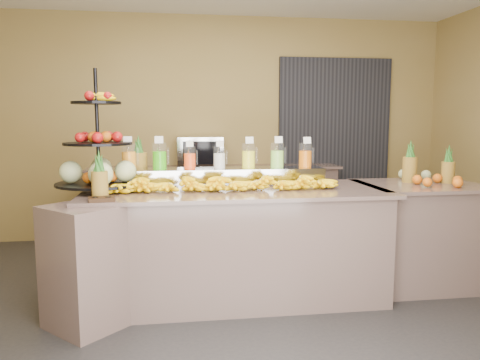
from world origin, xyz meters
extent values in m
plane|color=black|center=(0.00, 0.00, 0.00)|extent=(6.00, 6.00, 0.00)
cube|color=olive|center=(0.00, 2.51, 1.40)|extent=(6.00, 0.02, 2.80)
cube|color=black|center=(1.60, 2.46, 1.20)|extent=(1.50, 0.06, 2.20)
cube|color=gray|center=(0.00, 0.30, 0.45)|extent=(2.40, 0.90, 0.90)
cube|color=gray|center=(0.00, 0.30, 0.92)|extent=(2.50, 1.00, 0.03)
cube|color=gray|center=(-1.15, -0.10, 0.45)|extent=(0.71, 0.71, 0.90)
cube|color=gray|center=(1.70, 0.40, 0.45)|extent=(1.00, 0.80, 0.90)
cube|color=gray|center=(1.70, 0.40, 0.92)|extent=(1.08, 0.88, 0.03)
cube|color=gray|center=(0.00, 2.25, 0.45)|extent=(3.00, 0.50, 0.90)
cube|color=gray|center=(0.00, 2.25, 0.92)|extent=(3.10, 0.55, 0.03)
cube|color=gray|center=(-0.11, 0.58, 1.01)|extent=(1.85, 0.30, 0.15)
cylinder|color=silver|center=(-0.89, 0.58, 1.19)|extent=(0.12, 0.12, 0.23)
cylinder|color=orange|center=(-0.89, 0.58, 1.16)|extent=(0.11, 0.11, 0.15)
cylinder|color=gray|center=(-0.91, 0.59, 1.24)|extent=(0.01, 0.01, 0.27)
cube|color=white|center=(-0.89, 0.52, 1.34)|extent=(0.07, 0.02, 0.06)
cylinder|color=silver|center=(-0.63, 0.58, 1.19)|extent=(0.12, 0.12, 0.23)
cylinder|color=#2FA907|center=(-0.63, 0.58, 1.16)|extent=(0.12, 0.12, 0.15)
cylinder|color=gray|center=(-0.65, 0.59, 1.24)|extent=(0.01, 0.01, 0.27)
cube|color=white|center=(-0.63, 0.52, 1.34)|extent=(0.07, 0.02, 0.06)
cylinder|color=silver|center=(-0.37, 0.58, 1.18)|extent=(0.11, 0.11, 0.19)
cylinder|color=#FF440C|center=(-0.37, 0.58, 1.15)|extent=(0.10, 0.10, 0.13)
cylinder|color=gray|center=(-0.39, 0.59, 1.22)|extent=(0.01, 0.01, 0.23)
cube|color=white|center=(-0.37, 0.53, 1.30)|extent=(0.06, 0.02, 0.05)
cylinder|color=silver|center=(-0.11, 0.58, 1.18)|extent=(0.11, 0.11, 0.19)
cylinder|color=silver|center=(-0.11, 0.58, 1.15)|extent=(0.10, 0.10, 0.13)
cylinder|color=gray|center=(-0.13, 0.59, 1.22)|extent=(0.01, 0.01, 0.23)
cube|color=white|center=(-0.11, 0.53, 1.30)|extent=(0.06, 0.02, 0.05)
cylinder|color=silver|center=(0.15, 0.58, 1.19)|extent=(0.12, 0.12, 0.22)
cylinder|color=yellow|center=(0.15, 0.58, 1.15)|extent=(0.11, 0.11, 0.15)
cylinder|color=gray|center=(0.13, 0.59, 1.24)|extent=(0.01, 0.01, 0.26)
cube|color=white|center=(0.15, 0.53, 1.33)|extent=(0.07, 0.02, 0.06)
cylinder|color=silver|center=(0.41, 0.58, 1.19)|extent=(0.12, 0.12, 0.22)
cylinder|color=#88D44B|center=(0.41, 0.58, 1.16)|extent=(0.11, 0.11, 0.15)
cylinder|color=gray|center=(0.39, 0.59, 1.24)|extent=(0.01, 0.01, 0.26)
cube|color=white|center=(0.41, 0.52, 1.33)|extent=(0.07, 0.02, 0.06)
cylinder|color=silver|center=(0.67, 0.58, 1.19)|extent=(0.12, 0.12, 0.22)
cylinder|color=#CC5A00|center=(0.67, 0.58, 1.15)|extent=(0.11, 0.11, 0.15)
cylinder|color=gray|center=(0.65, 0.59, 1.24)|extent=(0.01, 0.01, 0.25)
cube|color=white|center=(0.67, 0.53, 1.32)|extent=(0.07, 0.02, 0.06)
ellipsoid|color=yellow|center=(-0.95, 0.29, 0.98)|extent=(0.23, 0.17, 0.10)
ellipsoid|color=yellow|center=(-0.76, 0.29, 0.98)|extent=(0.23, 0.17, 0.10)
ellipsoid|color=yellow|center=(-0.57, 0.29, 0.98)|extent=(0.23, 0.17, 0.10)
ellipsoid|color=yellow|center=(-0.38, 0.29, 0.98)|extent=(0.23, 0.17, 0.10)
ellipsoid|color=yellow|center=(-0.20, 0.29, 0.98)|extent=(0.23, 0.17, 0.10)
ellipsoid|color=yellow|center=(-0.01, 0.29, 0.98)|extent=(0.23, 0.17, 0.10)
ellipsoid|color=yellow|center=(0.18, 0.29, 0.98)|extent=(0.23, 0.17, 0.10)
ellipsoid|color=yellow|center=(0.37, 0.29, 0.98)|extent=(0.23, 0.17, 0.10)
ellipsoid|color=yellow|center=(0.56, 0.29, 0.98)|extent=(0.23, 0.17, 0.10)
ellipsoid|color=yellow|center=(0.75, 0.29, 0.98)|extent=(0.23, 0.17, 0.10)
ellipsoid|color=yellow|center=(-0.78, 0.29, 1.05)|extent=(0.19, 0.15, 0.09)
ellipsoid|color=yellow|center=(-0.44, 0.29, 1.05)|extent=(0.19, 0.15, 0.09)
ellipsoid|color=yellow|center=(-0.10, 0.29, 1.05)|extent=(0.19, 0.15, 0.09)
ellipsoid|color=yellow|center=(0.24, 0.29, 1.05)|extent=(0.19, 0.15, 0.09)
ellipsoid|color=yellow|center=(0.58, 0.29, 1.05)|extent=(0.19, 0.15, 0.09)
cylinder|color=black|center=(-1.12, 0.43, 1.42)|extent=(0.04, 0.04, 0.99)
cylinder|color=black|center=(-1.12, 0.43, 0.98)|extent=(0.85, 0.85, 0.02)
cylinder|color=black|center=(-1.12, 0.43, 1.31)|extent=(0.67, 0.67, 0.02)
cylinder|color=black|center=(-1.12, 0.43, 1.64)|extent=(0.48, 0.48, 0.02)
sphere|color=#B9C084|center=(-0.90, 0.43, 1.09)|extent=(0.19, 0.19, 0.19)
sphere|color=maroon|center=(-0.97, 0.43, 1.37)|extent=(0.09, 0.09, 0.09)
sphere|color=orange|center=(-1.23, 0.43, 1.04)|extent=(0.10, 0.10, 0.10)
cube|color=black|center=(-1.03, -0.11, 0.94)|extent=(0.20, 0.17, 0.03)
cylinder|color=brown|center=(-1.05, 0.00, 1.03)|extent=(0.12, 0.12, 0.20)
cone|color=#22531B|center=(-1.05, 0.00, 1.21)|extent=(0.06, 0.06, 0.16)
cylinder|color=brown|center=(-0.83, 0.80, 1.07)|extent=(0.15, 0.15, 0.28)
cone|color=#22531B|center=(-0.83, 0.80, 1.29)|extent=(0.08, 0.08, 0.16)
cylinder|color=brown|center=(1.65, 0.53, 1.05)|extent=(0.13, 0.13, 0.23)
cylinder|color=brown|center=(1.97, 0.43, 1.03)|extent=(0.12, 0.12, 0.20)
ellipsoid|color=orange|center=(1.80, 0.28, 0.97)|extent=(0.35, 0.23, 0.09)
cube|color=gray|center=(-0.18, 2.25, 1.11)|extent=(0.57, 0.42, 0.37)
camera|label=1|loc=(-0.51, -3.51, 1.51)|focal=35.00mm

